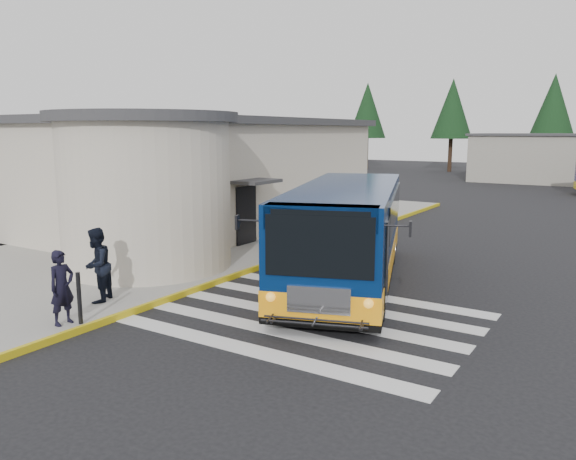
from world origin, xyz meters
The scene contains 9 objects.
ground centered at (0.00, 0.00, 0.00)m, with size 140.00×140.00×0.00m, color black.
sidewalk centered at (-9.00, 4.00, 0.07)m, with size 10.00×34.00×0.15m, color gray.
curb_strip centered at (-4.05, 4.00, 0.08)m, with size 0.12×34.00×0.16m, color gold.
station_building centered at (-10.84, 6.91, 2.57)m, with size 12.70×18.70×4.80m.
crosswalk centered at (-0.50, -0.80, 0.01)m, with size 8.00×5.35×0.01m.
transit_bus centered at (-0.98, 2.42, 1.37)m, with size 6.08×10.38×2.86m.
pedestrian_a centered at (-4.50, -4.47, 0.99)m, with size 0.61×0.40×1.67m, color black.
pedestrian_b centered at (-5.23, -2.95, 1.09)m, with size 0.91×0.71×1.87m, color black.
bollard centered at (-4.20, -4.27, 0.74)m, with size 0.10×0.10×1.18m, color black.
Camera 1 is at (6.08, -11.89, 4.37)m, focal length 35.00 mm.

